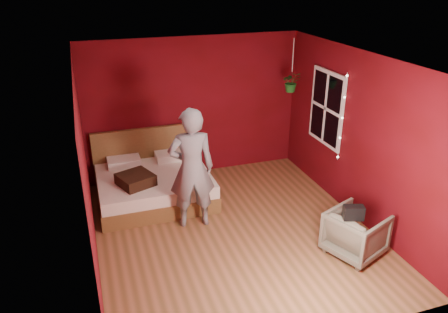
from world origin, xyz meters
TOP-DOWN VIEW (x-y plane):
  - floor at (0.00, 0.00)m, footprint 4.50×4.50m
  - room_walls at (0.00, 0.00)m, footprint 4.04×4.54m
  - window at (1.97, 0.90)m, footprint 0.05×0.97m
  - fairy_lights at (1.94, 0.38)m, footprint 0.04×0.04m
  - bed at (-0.95, 1.49)m, footprint 1.89×1.61m
  - person at (-0.52, 0.44)m, footprint 0.73×0.53m
  - armchair at (1.42, -1.01)m, footprint 0.93×0.92m
  - handbag at (1.26, -1.12)m, footprint 0.29×0.21m
  - throw_pillow at (-1.28, 1.12)m, footprint 0.65×0.65m
  - hanging_plant at (1.56, 1.44)m, footprint 0.37×0.34m

SIDE VIEW (x-z plane):
  - floor at x=0.00m, z-range 0.00..0.00m
  - bed at x=-0.95m, z-range -0.25..0.79m
  - armchair at x=1.42m, z-range 0.00..0.65m
  - throw_pillow at x=-1.28m, z-range 0.47..0.65m
  - handbag at x=1.26m, z-range 0.65..0.84m
  - person at x=-0.52m, z-range 0.00..1.89m
  - fairy_lights at x=1.94m, z-range 0.77..2.22m
  - window at x=1.97m, z-range 0.87..2.14m
  - room_walls at x=0.00m, z-range 0.37..2.99m
  - hanging_plant at x=1.56m, z-range 1.40..2.32m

